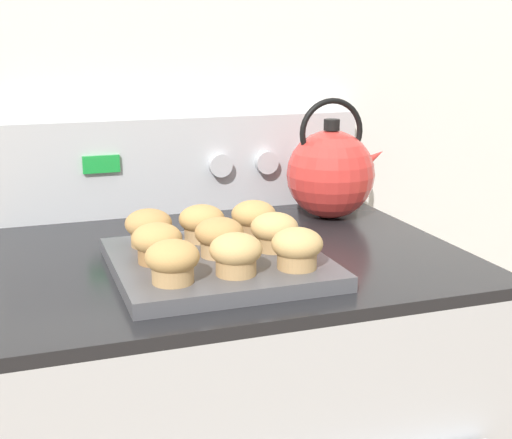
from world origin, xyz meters
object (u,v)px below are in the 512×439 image
muffin_r1_c0 (157,242)px  muffin_r0_c2 (297,248)px  tea_kettle (331,172)px  muffin_r0_c1 (236,253)px  muffin_r0_c0 (172,261)px  muffin_r2_c1 (202,222)px  muffin_r1_c2 (274,231)px  muffin_r2_c0 (149,227)px  muffin_pan (218,263)px  muffin_r2_c2 (254,218)px  muffin_r1_c1 (219,236)px

muffin_r1_c0 → muffin_r0_c2: bearing=-26.7°
muffin_r1_c0 → tea_kettle: size_ratio=0.32×
muffin_r0_c1 → muffin_r0_c2: (0.09, -0.00, 0.00)m
muffin_r0_c0 → muffin_r2_c1: size_ratio=1.00×
muffin_r0_c0 → muffin_r1_c2: size_ratio=1.00×
muffin_r1_c2 → muffin_r1_c0: bearing=-179.5°
muffin_r1_c2 → tea_kettle: size_ratio=0.32×
muffin_r0_c1 → muffin_r2_c0: 0.19m
tea_kettle → muffin_pan: bearing=-141.0°
muffin_r0_c1 → muffin_r0_c2: 0.09m
muffin_r0_c1 → muffin_r0_c2: same height
muffin_r2_c2 → muffin_r1_c1: bearing=-133.9°
muffin_r0_c0 → muffin_r2_c1: (0.09, 0.18, 0.00)m
muffin_r2_c0 → muffin_r2_c2: same height
muffin_pan → muffin_r2_c1: muffin_r2_c1 is taller
muffin_r1_c2 → muffin_r2_c0: same height
muffin_r0_c0 → muffin_r2_c1: same height
muffin_r0_c0 → muffin_r1_c0: bearing=91.3°
muffin_r1_c1 → muffin_r1_c2: size_ratio=1.00×
muffin_r0_c0 → muffin_r0_c2: bearing=0.4°
muffin_r1_c2 → muffin_r2_c1: size_ratio=1.00×
muffin_r1_c1 → tea_kettle: bearing=39.0°
muffin_r1_c0 → muffin_r1_c2: 0.18m
muffin_r2_c1 → muffin_r0_c2: bearing=-62.9°
muffin_r1_c0 → muffin_r1_c1: bearing=0.5°
muffin_r1_c0 → muffin_r2_c0: (0.00, 0.09, 0.00)m
muffin_r1_c0 → tea_kettle: bearing=31.6°
muffin_r2_c1 → tea_kettle: tea_kettle is taller
muffin_pan → muffin_r0_c0: 0.13m
muffin_r0_c1 → muffin_r2_c1: size_ratio=1.00×
muffin_r0_c1 → muffin_r0_c0: bearing=-177.7°
muffin_r0_c1 → muffin_r2_c2: bearing=63.9°
tea_kettle → muffin_r2_c0: bearing=-158.5°
muffin_r0_c1 → muffin_r2_c2: same height
muffin_pan → muffin_r0_c0: (-0.09, -0.09, 0.04)m
muffin_r0_c2 → muffin_r1_c0: same height
muffin_r0_c0 → muffin_r1_c1: same height
muffin_r2_c1 → tea_kettle: (0.29, 0.15, 0.03)m
muffin_pan → muffin_r2_c0: 0.13m
muffin_r2_c0 → muffin_pan: bearing=-45.7°
muffin_r2_c0 → tea_kettle: tea_kettle is taller
muffin_r0_c0 → muffin_r2_c2: size_ratio=1.00×
muffin_r0_c0 → muffin_r1_c1: (0.09, 0.09, 0.00)m
muffin_r1_c0 → tea_kettle: (0.38, 0.23, 0.03)m
muffin_r1_c1 → muffin_r1_c2: bearing=0.5°
muffin_r0_c1 → muffin_r1_c1: bearing=88.5°
muffin_r1_c1 → muffin_r2_c1: bearing=92.6°
muffin_r2_c0 → muffin_r1_c0: bearing=-93.0°
muffin_r1_c2 → muffin_pan: bearing=-178.1°
muffin_r0_c0 → muffin_r1_c0: size_ratio=1.00×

